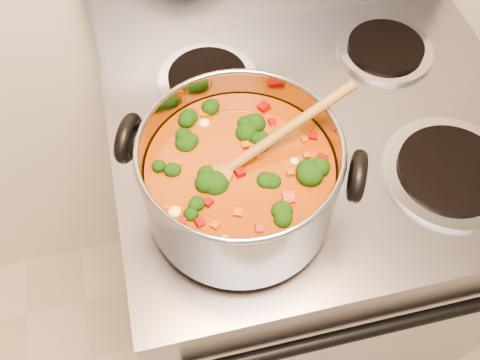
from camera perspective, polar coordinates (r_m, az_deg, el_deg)
name	(u,v)px	position (r m, az deg, el deg)	size (l,w,h in m)	color
electric_range	(298,237)	(1.35, 6.21, -6.11)	(0.75, 0.68, 1.08)	gray
stockpot	(240,180)	(0.78, 0.01, 0.03)	(0.34, 0.29, 0.17)	#94959C
wooden_spoon	(249,155)	(0.74, 0.96, 2.69)	(0.26, 0.11, 0.09)	olive
cooktop_crumbs	(227,117)	(0.96, -1.37, 6.70)	(0.02, 0.06, 0.01)	black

